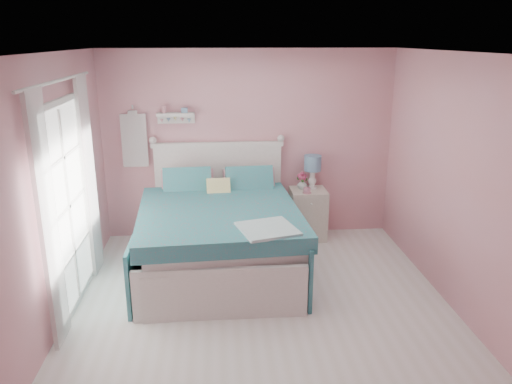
{
  "coord_description": "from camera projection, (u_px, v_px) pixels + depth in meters",
  "views": [
    {
      "loc": [
        -0.42,
        -4.55,
        2.73
      ],
      "look_at": [
        0.02,
        1.2,
        0.94
      ],
      "focal_mm": 35.0,
      "sensor_mm": 36.0,
      "label": 1
    }
  ],
  "objects": [
    {
      "name": "floor",
      "position": [
        263.0,
        313.0,
        5.17
      ],
      "size": [
        4.5,
        4.5,
        0.0
      ],
      "primitive_type": "plane",
      "color": "silver",
      "rests_on": "ground"
    },
    {
      "name": "curtain_far",
      "position": [
        89.0,
        177.0,
        5.77
      ],
      "size": [
        0.04,
        0.4,
        2.32
      ],
      "primitive_type": "cube",
      "color": "white",
      "rests_on": "floor"
    },
    {
      "name": "room_shell",
      "position": [
        264.0,
        164.0,
        4.7
      ],
      "size": [
        4.5,
        4.5,
        4.5
      ],
      "color": "#C97F82",
      "rests_on": "floor"
    },
    {
      "name": "french_door",
      "position": [
        68.0,
        207.0,
        5.09
      ],
      "size": [
        0.04,
        1.32,
        2.16
      ],
      "color": "silver",
      "rests_on": "floor"
    },
    {
      "name": "nightstand",
      "position": [
        308.0,
        214.0,
        7.02
      ],
      "size": [
        0.49,
        0.48,
        0.71
      ],
      "color": "beige",
      "rests_on": "floor"
    },
    {
      "name": "table_lamp",
      "position": [
        313.0,
        166.0,
        6.9
      ],
      "size": [
        0.24,
        0.24,
        0.47
      ],
      "color": "white",
      "rests_on": "nightstand"
    },
    {
      "name": "roses",
      "position": [
        302.0,
        176.0,
        6.91
      ],
      "size": [
        0.14,
        0.11,
        0.12
      ],
      "color": "#C24269",
      "rests_on": "vase"
    },
    {
      "name": "bed",
      "position": [
        220.0,
        235.0,
        6.04
      ],
      "size": [
        1.95,
        2.39,
        1.36
      ],
      "rotation": [
        0.0,
        0.0,
        0.06
      ],
      "color": "silver",
      "rests_on": "floor"
    },
    {
      "name": "vase",
      "position": [
        302.0,
        184.0,
        6.95
      ],
      "size": [
        0.16,
        0.16,
        0.14
      ],
      "primitive_type": "imported",
      "rotation": [
        0.0,
        0.0,
        -0.24
      ],
      "color": "silver",
      "rests_on": "nightstand"
    },
    {
      "name": "hanging_dress",
      "position": [
        134.0,
        141.0,
        6.72
      ],
      "size": [
        0.34,
        0.03,
        0.72
      ],
      "primitive_type": "cube",
      "color": "white",
      "rests_on": "room_shell"
    },
    {
      "name": "curtain_near",
      "position": [
        48.0,
        223.0,
        4.36
      ],
      "size": [
        0.04,
        0.4,
        2.32
      ],
      "primitive_type": "cube",
      "color": "white",
      "rests_on": "floor"
    },
    {
      "name": "wall_shelf",
      "position": [
        176.0,
        115.0,
        6.67
      ],
      "size": [
        0.5,
        0.15,
        0.25
      ],
      "color": "silver",
      "rests_on": "room_shell"
    },
    {
      "name": "teacup",
      "position": [
        307.0,
        190.0,
        6.76
      ],
      "size": [
        0.13,
        0.13,
        0.08
      ],
      "primitive_type": "imported",
      "rotation": [
        0.0,
        0.0,
        -0.37
      ],
      "color": "pink",
      "rests_on": "nightstand"
    }
  ]
}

